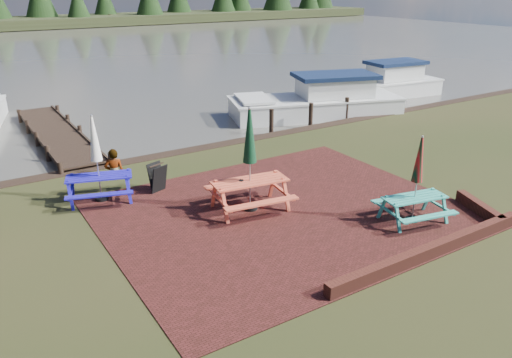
{
  "coord_description": "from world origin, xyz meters",
  "views": [
    {
      "loc": [
        -6.9,
        -8.65,
        5.66
      ],
      "look_at": [
        -0.67,
        1.25,
        1.0
      ],
      "focal_mm": 35.0,
      "sensor_mm": 36.0,
      "label": 1
    }
  ],
  "objects": [
    {
      "name": "picnic_table_blue",
      "position": [
        -3.8,
        4.3,
        0.84
      ],
      "size": [
        2.11,
        1.99,
        2.4
      ],
      "rotation": [
        0.0,
        0.0,
        -0.31
      ],
      "color": "#1E16AA",
      "rests_on": "ground"
    },
    {
      "name": "brick_wall",
      "position": [
        2.15,
        -2.42,
        0.15
      ],
      "size": [
        6.21,
        1.79,
        0.3
      ],
      "color": "#4C1E16",
      "rests_on": "ground"
    },
    {
      "name": "paving",
      "position": [
        0.0,
        1.0,
        0.01
      ],
      "size": [
        9.0,
        7.5,
        0.02
      ],
      "primitive_type": "cube",
      "color": "black",
      "rests_on": "ground"
    },
    {
      "name": "ground",
      "position": [
        0.0,
        0.0,
        0.0
      ],
      "size": [
        120.0,
        120.0,
        0.0
      ],
      "primitive_type": "plane",
      "color": "black",
      "rests_on": "ground"
    },
    {
      "name": "chalkboard",
      "position": [
        -2.22,
        4.08,
        0.42
      ],
      "size": [
        0.54,
        0.63,
        0.81
      ],
      "rotation": [
        0.0,
        0.0,
        0.35
      ],
      "color": "black",
      "rests_on": "ground"
    },
    {
      "name": "person",
      "position": [
        -2.88,
        6.08,
        0.82
      ],
      "size": [
        0.69,
        0.56,
        1.64
      ],
      "primitive_type": "imported",
      "rotation": [
        0.0,
        0.0,
        2.83
      ],
      "color": "gray",
      "rests_on": "ground"
    },
    {
      "name": "jetty",
      "position": [
        -3.5,
        11.28,
        0.11
      ],
      "size": [
        1.76,
        9.08,
        1.0
      ],
      "color": "black",
      "rests_on": "ground"
    },
    {
      "name": "picnic_table_red",
      "position": [
        -0.64,
        1.6,
        0.96
      ],
      "size": [
        2.21,
        2.02,
        2.75
      ],
      "rotation": [
        0.0,
        0.0,
        -0.14
      ],
      "color": "#DC5438",
      "rests_on": "ground"
    },
    {
      "name": "boat_near",
      "position": [
        7.6,
        8.94,
        0.43
      ],
      "size": [
        8.25,
        4.99,
        2.11
      ],
      "rotation": [
        0.0,
        0.0,
        1.26
      ],
      "color": "silver",
      "rests_on": "ground"
    },
    {
      "name": "boat_far",
      "position": [
        13.31,
        10.4,
        0.41
      ],
      "size": [
        6.76,
        3.07,
        2.04
      ],
      "rotation": [
        0.0,
        0.0,
        1.45
      ],
      "color": "silver",
      "rests_on": "ground"
    },
    {
      "name": "picnic_table_teal",
      "position": [
        2.47,
        -1.17,
        0.78
      ],
      "size": [
        1.85,
        1.72,
        2.22
      ],
      "rotation": [
        0.0,
        0.0,
        -0.2
      ],
      "color": "teal",
      "rests_on": "ground"
    },
    {
      "name": "water",
      "position": [
        0.0,
        37.0,
        0.0
      ],
      "size": [
        120.0,
        60.0,
        0.02
      ],
      "primitive_type": "cube",
      "color": "#413E38",
      "rests_on": "ground"
    }
  ]
}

